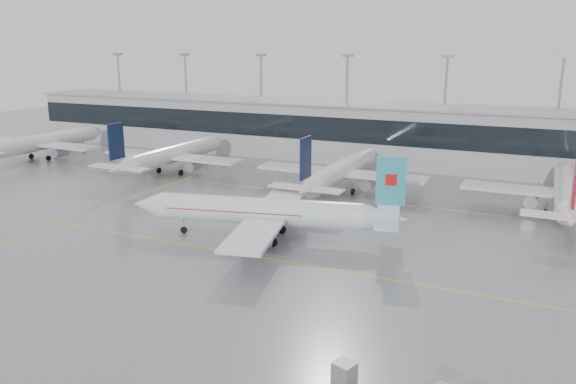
% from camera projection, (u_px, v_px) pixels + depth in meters
% --- Properties ---
extents(ground, '(320.00, 320.00, 0.00)m').
position_uv_depth(ground, '(246.00, 255.00, 67.35)').
color(ground, gray).
rests_on(ground, ground).
extents(taxi_line_main, '(120.00, 0.25, 0.01)m').
position_uv_depth(taxi_line_main, '(246.00, 255.00, 67.35)').
color(taxi_line_main, gold).
rests_on(taxi_line_main, ground).
extents(taxi_line_north, '(120.00, 0.25, 0.01)m').
position_uv_depth(taxi_line_north, '(333.00, 196.00, 93.73)').
color(taxi_line_north, gold).
rests_on(taxi_line_north, ground).
extents(taxi_line_cross, '(0.25, 60.00, 0.01)m').
position_uv_depth(taxi_line_cross, '(131.00, 198.00, 92.68)').
color(taxi_line_cross, gold).
rests_on(taxi_line_cross, ground).
extents(terminal, '(180.00, 15.00, 12.00)m').
position_uv_depth(terminal, '(385.00, 134.00, 120.36)').
color(terminal, '#A0A0A4').
rests_on(terminal, ground).
extents(terminal_glass, '(180.00, 0.20, 5.00)m').
position_uv_depth(terminal_glass, '(376.00, 132.00, 113.34)').
color(terminal_glass, black).
rests_on(terminal_glass, ground).
extents(terminal_roof, '(182.00, 16.00, 0.40)m').
position_uv_depth(terminal_roof, '(387.00, 105.00, 118.80)').
color(terminal_roof, gray).
rests_on(terminal_roof, ground).
extents(light_masts, '(156.40, 1.00, 22.60)m').
position_uv_depth(light_masts, '(394.00, 98.00, 123.79)').
color(light_masts, gray).
rests_on(light_masts, ground).
extents(air_canada_jet, '(36.28, 29.44, 11.49)m').
position_uv_depth(air_canada_jet, '(268.00, 212.00, 72.06)').
color(air_canada_jet, silver).
rests_on(air_canada_jet, ground).
extents(parked_jet_a, '(29.64, 36.96, 11.72)m').
position_uv_depth(parked_jet_a, '(42.00, 142.00, 124.36)').
color(parked_jet_a, silver).
rests_on(parked_jet_a, ground).
extents(parked_jet_b, '(29.64, 36.96, 11.72)m').
position_uv_depth(parked_jet_b, '(172.00, 154.00, 110.20)').
color(parked_jet_b, silver).
rests_on(parked_jet_b, ground).
extents(parked_jet_c, '(29.64, 36.96, 11.72)m').
position_uv_depth(parked_jet_c, '(341.00, 170.00, 96.04)').
color(parked_jet_c, silver).
rests_on(parked_jet_c, ground).
extents(parked_jet_d, '(29.64, 36.96, 11.72)m').
position_uv_depth(parked_jet_d, '(567.00, 192.00, 81.88)').
color(parked_jet_d, silver).
rests_on(parked_jet_d, ground).
extents(gse_unit, '(1.89, 1.82, 1.51)m').
position_uv_depth(gse_unit, '(344.00, 372.00, 41.81)').
color(gse_unit, gray).
rests_on(gse_unit, ground).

